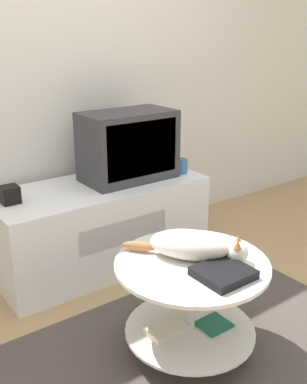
{
  "coord_description": "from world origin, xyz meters",
  "views": [
    {
      "loc": [
        -1.18,
        -1.28,
        1.49
      ],
      "look_at": [
        0.21,
        0.62,
        0.64
      ],
      "focal_mm": 42.0,
      "sensor_mm": 36.0,
      "label": 1
    }
  ],
  "objects_px": {
    "cat": "(193,245)",
    "tv": "(128,146)",
    "dvd_box": "(223,273)",
    "speaker": "(10,195)"
  },
  "relations": [
    {
      "from": "cat",
      "to": "tv",
      "type": "bearing_deg",
      "value": 122.2
    },
    {
      "from": "tv",
      "to": "dvd_box",
      "type": "distance_m",
      "value": 1.29
    },
    {
      "from": "dvd_box",
      "to": "cat",
      "type": "xyz_separation_m",
      "value": [
        0.01,
        0.21,
        0.04
      ]
    },
    {
      "from": "dvd_box",
      "to": "cat",
      "type": "relative_size",
      "value": 0.47
    },
    {
      "from": "tv",
      "to": "speaker",
      "type": "bearing_deg",
      "value": 178.36
    },
    {
      "from": "speaker",
      "to": "cat",
      "type": "distance_m",
      "value": 1.15
    },
    {
      "from": "speaker",
      "to": "dvd_box",
      "type": "bearing_deg",
      "value": -69.34
    },
    {
      "from": "tv",
      "to": "speaker",
      "type": "xyz_separation_m",
      "value": [
        -0.8,
        0.02,
        -0.17
      ]
    },
    {
      "from": "dvd_box",
      "to": "cat",
      "type": "height_order",
      "value": "cat"
    },
    {
      "from": "speaker",
      "to": "cat",
      "type": "bearing_deg",
      "value": -65.35
    }
  ]
}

